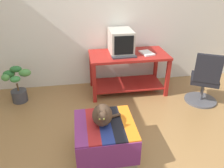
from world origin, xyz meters
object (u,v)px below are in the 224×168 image
(tv_monitor, at_px, (121,42))
(book, at_px, (147,53))
(cat, at_px, (102,115))
(potted_plant, at_px, (17,85))
(ottoman_with_blanket, at_px, (105,138))
(office_chair, at_px, (204,82))
(keyboard, at_px, (124,57))
(desk, at_px, (128,66))

(tv_monitor, height_order, book, tv_monitor)
(cat, height_order, potted_plant, cat)
(book, bearing_deg, potted_plant, 168.42)
(ottoman_with_blanket, relative_size, potted_plant, 1.14)
(book, distance_m, office_chair, 1.04)
(cat, bearing_deg, tv_monitor, 80.04)
(keyboard, xyz_separation_m, potted_plant, (-1.76, 0.09, -0.43))
(desk, distance_m, cat, 1.59)
(desk, relative_size, potted_plant, 2.21)
(desk, xyz_separation_m, office_chair, (1.12, -0.61, -0.10))
(book, bearing_deg, office_chair, -46.33)
(keyboard, relative_size, potted_plant, 0.66)
(keyboard, bearing_deg, tv_monitor, 88.60)
(desk, relative_size, book, 4.96)
(tv_monitor, xyz_separation_m, ottoman_with_blanket, (-0.49, -1.56, -0.69))
(book, bearing_deg, ottoman_with_blanket, -134.71)
(tv_monitor, bearing_deg, cat, -108.35)
(tv_monitor, relative_size, office_chair, 0.58)
(keyboard, relative_size, ottoman_with_blanket, 0.58)
(keyboard, height_order, potted_plant, keyboard)
(desk, distance_m, office_chair, 1.28)
(ottoman_with_blanket, height_order, office_chair, office_chair)
(keyboard, height_order, book, book)
(desk, relative_size, cat, 3.64)
(keyboard, bearing_deg, office_chair, -23.14)
(tv_monitor, xyz_separation_m, cat, (-0.51, -1.55, -0.36))
(cat, bearing_deg, desk, 74.93)
(keyboard, bearing_deg, cat, -114.51)
(desk, height_order, office_chair, office_chair)
(tv_monitor, bearing_deg, office_chair, -29.54)
(book, distance_m, ottoman_with_blanket, 1.76)
(office_chair, bearing_deg, ottoman_with_blanket, 55.25)
(book, relative_size, cat, 0.73)
(ottoman_with_blanket, relative_size, cat, 1.87)
(ottoman_with_blanket, bearing_deg, cat, 158.66)
(office_chair, bearing_deg, desk, 0.29)
(cat, bearing_deg, ottoman_with_blanket, -13.11)
(ottoman_with_blanket, bearing_deg, potted_plant, 132.17)
(tv_monitor, distance_m, cat, 1.67)
(book, relative_size, office_chair, 0.30)
(desk, height_order, cat, desk)
(potted_plant, bearing_deg, cat, -48.17)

